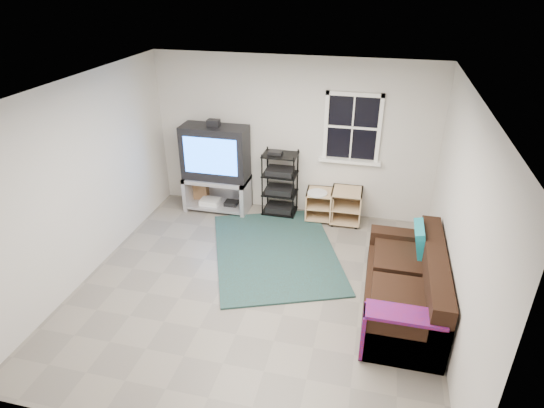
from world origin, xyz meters
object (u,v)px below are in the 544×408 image
(av_rack, at_px, (280,188))
(side_table_left, at_px, (346,204))
(tv_unit, at_px, (216,162))
(sofa, at_px, (406,289))
(side_table_right, at_px, (320,202))

(av_rack, bearing_deg, side_table_left, -0.02)
(tv_unit, distance_m, side_table_left, 2.28)
(av_rack, xyz_separation_m, side_table_left, (1.12, -0.00, -0.18))
(av_rack, height_order, side_table_left, av_rack)
(side_table_left, xyz_separation_m, sofa, (0.91, -2.08, 0.01))
(sofa, bearing_deg, tv_unit, 147.16)
(tv_unit, bearing_deg, side_table_right, 2.22)
(tv_unit, bearing_deg, av_rack, 3.67)
(side_table_left, bearing_deg, av_rack, 179.98)
(side_table_left, relative_size, side_table_right, 1.09)
(side_table_left, bearing_deg, tv_unit, -178.20)
(side_table_right, height_order, sofa, sofa)
(sofa, bearing_deg, av_rack, 134.28)
(av_rack, height_order, sofa, av_rack)
(tv_unit, xyz_separation_m, side_table_left, (2.20, 0.07, -0.57))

